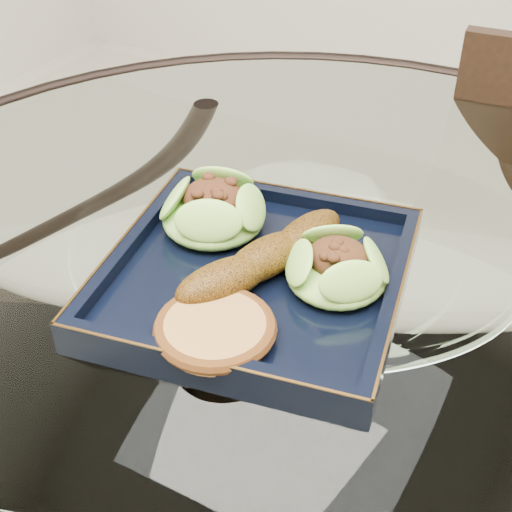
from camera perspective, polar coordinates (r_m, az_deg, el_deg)
The scene contains 6 objects.
dining_table at distance 0.82m, azimuth 2.82°, elevation -9.92°, with size 1.13×1.13×0.77m.
navy_plate at distance 0.67m, azimuth 0.00°, elevation -2.04°, with size 0.27×0.27×0.02m, color black.
lettuce_wrap_left at distance 0.71m, azimuth -3.45°, elevation 3.46°, with size 0.10×0.10×0.04m, color #57A32F.
lettuce_wrap_right at distance 0.65m, azimuth 6.49°, elevation -1.18°, with size 0.09×0.09×0.03m, color #568C28.
roasted_plantain at distance 0.66m, azimuth 0.85°, elevation -0.10°, with size 0.19×0.04×0.04m, color #5D3809.
crumb_patty at distance 0.59m, azimuth -3.28°, elevation -5.95°, with size 0.09×0.09×0.02m, color #B6763C.
Camera 1 is at (0.23, -0.51, 1.20)m, focal length 50.00 mm.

